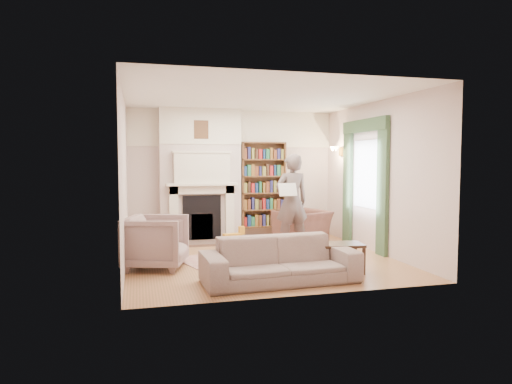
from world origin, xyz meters
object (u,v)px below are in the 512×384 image
object	(u,v)px
armchair_reading	(302,226)
rocking_horse	(232,240)
armchair_left	(156,242)
coffee_table	(339,258)
man_reading	(292,201)
bookcase	(263,185)
sofa	(280,260)
paraffin_heater	(164,234)

from	to	relation	value
armchair_reading	rocking_horse	size ratio (longest dim) A/B	1.83
armchair_left	coffee_table	size ratio (longest dim) A/B	1.33
man_reading	coffee_table	size ratio (longest dim) A/B	2.63
bookcase	coffee_table	bearing A→B (deg)	-85.36
armchair_left	man_reading	size ratio (longest dim) A/B	0.50
sofa	man_reading	xyz separation A→B (m)	(0.97, 2.33, 0.60)
man_reading	sofa	bearing A→B (deg)	62.22
sofa	rocking_horse	size ratio (longest dim) A/B	3.94
bookcase	rocking_horse	bearing A→B (deg)	-123.55
man_reading	rocking_horse	world-z (taller)	man_reading
coffee_table	sofa	bearing A→B (deg)	-155.22
coffee_table	paraffin_heater	size ratio (longest dim) A/B	1.27
armchair_reading	paraffin_heater	size ratio (longest dim) A/B	1.84
armchair_left	coffee_table	distance (m)	2.88
armchair_reading	coffee_table	distance (m)	2.64
man_reading	rocking_horse	bearing A→B (deg)	2.26
coffee_table	rocking_horse	size ratio (longest dim) A/B	1.27
bookcase	man_reading	world-z (taller)	bookcase
paraffin_heater	rocking_horse	distance (m)	1.46
armchair_reading	man_reading	size ratio (longest dim) A/B	0.55
man_reading	paraffin_heater	xyz separation A→B (m)	(-2.40, 0.68, -0.64)
man_reading	coffee_table	distance (m)	2.13
coffee_table	bookcase	bearing A→B (deg)	102.58
coffee_table	paraffin_heater	bearing A→B (deg)	140.65
sofa	rocking_horse	bearing A→B (deg)	93.75
bookcase	armchair_reading	bearing A→B (deg)	-50.05
coffee_table	paraffin_heater	distance (m)	3.66
man_reading	coffee_table	xyz separation A→B (m)	(0.08, -2.01, -0.69)
man_reading	rocking_horse	distance (m)	1.39
paraffin_heater	coffee_table	bearing A→B (deg)	-47.29
sofa	paraffin_heater	distance (m)	3.33
armchair_reading	rocking_horse	distance (m)	1.82
armchair_left	rocking_horse	size ratio (longest dim) A/B	1.68
man_reading	paraffin_heater	distance (m)	2.58
coffee_table	paraffin_heater	xyz separation A→B (m)	(-2.48, 2.69, 0.05)
bookcase	paraffin_heater	bearing A→B (deg)	-162.58
bookcase	paraffin_heater	distance (m)	2.48
bookcase	coffee_table	xyz separation A→B (m)	(0.27, -3.38, -0.95)
bookcase	sofa	size ratio (longest dim) A/B	0.85
paraffin_heater	rocking_horse	world-z (taller)	paraffin_heater
man_reading	coffee_table	world-z (taller)	man_reading
rocking_horse	coffee_table	bearing A→B (deg)	-68.18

